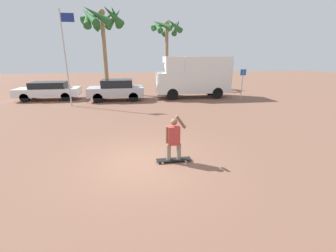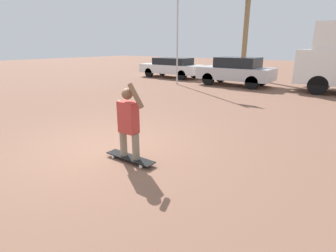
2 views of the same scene
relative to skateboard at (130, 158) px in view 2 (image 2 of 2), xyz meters
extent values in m
plane|color=brown|center=(-0.95, 0.14, -0.07)|extent=(80.00, 80.00, 0.00)
cube|color=black|center=(0.00, 0.00, 0.01)|extent=(1.11, 0.25, 0.02)
cylinder|color=white|center=(-0.37, -0.10, -0.04)|extent=(0.07, 0.03, 0.07)
cylinder|color=white|center=(-0.37, 0.10, -0.04)|extent=(0.07, 0.03, 0.07)
cylinder|color=white|center=(0.37, -0.10, -0.04)|extent=(0.07, 0.03, 0.07)
cylinder|color=white|center=(0.37, 0.10, -0.04)|extent=(0.07, 0.03, 0.07)
cylinder|color=gray|center=(-0.16, 0.00, 0.27)|extent=(0.14, 0.14, 0.51)
cylinder|color=gray|center=(0.16, 0.00, 0.27)|extent=(0.14, 0.14, 0.51)
cube|color=#B23833|center=(0.00, 0.00, 0.82)|extent=(0.36, 0.22, 0.59)
sphere|color=brown|center=(0.00, 0.00, 1.26)|extent=(0.20, 0.20, 0.20)
cylinder|color=brown|center=(-0.21, 0.00, 0.85)|extent=(0.09, 0.09, 0.53)
cylinder|color=brown|center=(0.21, 0.00, 1.24)|extent=(0.35, 0.09, 0.44)
cylinder|color=black|center=(1.82, 10.34, 0.36)|extent=(0.87, 0.28, 0.87)
cylinder|color=black|center=(1.82, 12.13, 0.36)|extent=(0.87, 0.28, 0.87)
cube|color=white|center=(1.73, 11.24, 1.14)|extent=(2.02, 2.07, 1.55)
cube|color=black|center=(1.33, 11.24, 1.45)|extent=(0.04, 1.76, 0.78)
cube|color=white|center=(2.04, 11.24, 2.52)|extent=(1.41, 1.90, 1.20)
cylinder|color=black|center=(-3.65, 10.08, 0.27)|extent=(0.69, 0.22, 0.69)
cylinder|color=black|center=(-3.65, 11.73, 0.27)|extent=(0.69, 0.22, 0.69)
cylinder|color=black|center=(-1.13, 10.08, 0.27)|extent=(0.69, 0.22, 0.69)
cylinder|color=black|center=(-1.13, 11.73, 0.27)|extent=(0.69, 0.22, 0.69)
cube|color=#BCBCC1|center=(-2.39, 10.90, 0.60)|extent=(4.05, 1.87, 0.66)
cube|color=black|center=(-2.29, 10.90, 1.20)|extent=(2.23, 1.65, 0.55)
cylinder|color=black|center=(-8.91, 11.12, 0.25)|extent=(0.64, 0.22, 0.64)
cylinder|color=black|center=(-8.91, 12.67, 0.25)|extent=(0.64, 0.22, 0.64)
cylinder|color=black|center=(-6.10, 11.12, 0.25)|extent=(0.64, 0.22, 0.64)
cylinder|color=black|center=(-6.10, 12.67, 0.25)|extent=(0.64, 0.22, 0.64)
cube|color=white|center=(-7.51, 11.89, 0.54)|extent=(4.53, 1.77, 0.58)
cube|color=black|center=(-7.39, 11.89, 1.06)|extent=(2.49, 1.56, 0.45)
cylinder|color=#8E704C|center=(-3.38, 14.56, 3.25)|extent=(0.34, 0.34, 6.64)
cylinder|color=#B7B7BC|center=(-5.30, 9.34, 2.86)|extent=(0.09, 0.09, 5.86)
camera|label=1|loc=(-1.21, -6.41, 3.18)|focal=24.00mm
camera|label=2|loc=(3.38, -3.35, 2.10)|focal=28.00mm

